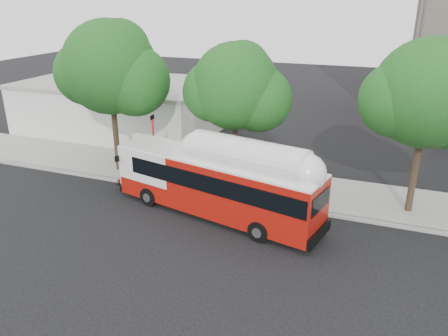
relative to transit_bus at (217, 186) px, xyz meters
The scene contains 10 objects.
ground 2.62m from the transit_bus, 74.42° to the right, with size 120.00×120.00×0.00m, color black.
sidewalk 4.90m from the transit_bus, 83.36° to the left, with size 60.00×5.00×0.15m, color gray.
curb_strip 2.63m from the transit_bus, 74.96° to the left, with size 60.00×0.30×0.15m, color gray.
red_curb_segment 3.56m from the transit_bus, 141.16° to the left, with size 10.00×0.32×0.16m, color maroon.
street_tree_left 10.06m from the transit_bus, 155.49° to the left, with size 6.67×5.80×9.74m.
street_tree_mid 5.90m from the transit_bus, 90.83° to the left, with size 5.75×5.00×8.62m.
street_tree_right 11.65m from the transit_bus, 21.58° to the left, with size 6.21×5.40×9.18m.
low_commercial_bldg 18.10m from the transit_bus, 138.09° to the left, with size 16.20×10.20×4.25m.
transit_bus is the anchor object (origin of this frame).
signal_pole 5.90m from the transit_bus, 152.15° to the left, with size 0.12×0.41×4.32m.
Camera 1 is at (7.14, -17.40, 10.85)m, focal length 35.00 mm.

